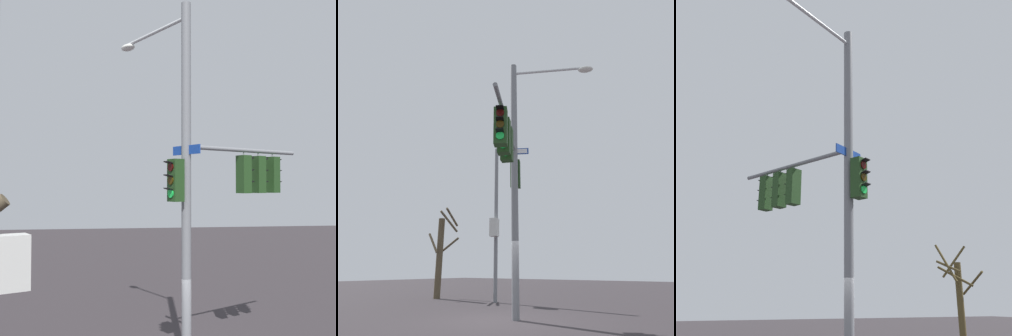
# 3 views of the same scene
# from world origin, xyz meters

# --- Properties ---
(ground_plane) EXTENTS (80.00, 80.00, 0.00)m
(ground_plane) POSITION_xyz_m (0.00, 0.00, 0.00)
(ground_plane) COLOR #302B2E
(main_signal_pole_assembly) EXTENTS (5.57, 3.44, 9.80)m
(main_signal_pole_assembly) POSITION_xyz_m (0.37, 0.80, 5.33)
(main_signal_pole_assembly) COLOR slate
(main_signal_pole_assembly) RESTS_ON ground
(secondary_pole_assembly) EXTENTS (0.74, 0.58, 8.24)m
(secondary_pole_assembly) POSITION_xyz_m (-4.18, -3.67, 3.95)
(secondary_pole_assembly) COLOR slate
(secondary_pole_assembly) RESTS_ON ground
(bare_tree_across_street) EXTENTS (1.66, 1.78, 5.06)m
(bare_tree_across_street) POSITION_xyz_m (-4.06, -7.70, 2.49)
(bare_tree_across_street) COLOR brown
(bare_tree_across_street) RESTS_ON ground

